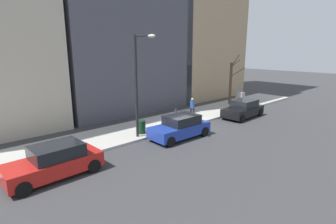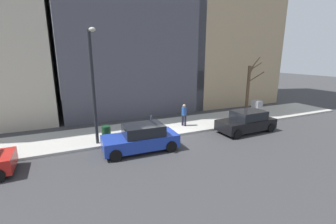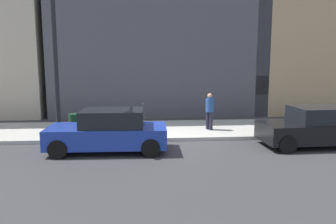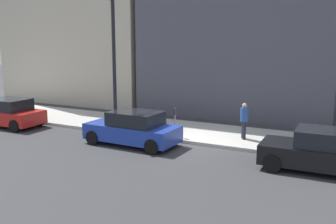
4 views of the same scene
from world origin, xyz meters
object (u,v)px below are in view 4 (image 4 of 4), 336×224
(pedestrian_near_meter, at_px, (244,119))
(parked_car_blue, at_px, (133,129))
(parking_meter, at_px, (175,119))
(parked_car_black, at_px, (324,152))
(streetlamp, at_px, (111,53))
(trash_bin, at_px, (129,120))
(parked_car_red, at_px, (7,113))

(pedestrian_near_meter, bearing_deg, parked_car_blue, 95.82)
(parked_car_blue, bearing_deg, parking_meter, -35.00)
(parked_car_blue, relative_size, pedestrian_near_meter, 2.56)
(parked_car_black, bearing_deg, parking_meter, 74.83)
(parked_car_black, xyz_separation_m, streetlamp, (1.42, 10.07, 3.28))
(pedestrian_near_meter, bearing_deg, parking_meter, 82.52)
(trash_bin, bearing_deg, parked_car_black, -102.12)
(parked_car_red, height_order, trash_bin, parked_car_red)
(parked_car_blue, relative_size, parking_meter, 3.15)
(parking_meter, bearing_deg, parked_car_black, -103.44)
(pedestrian_near_meter, bearing_deg, parked_car_black, -153.25)
(parked_car_blue, xyz_separation_m, pedestrian_near_meter, (2.75, -4.24, 0.35))
(streetlamp, height_order, trash_bin, streetlamp)
(parked_car_red, relative_size, streetlamp, 0.65)
(parked_car_black, bearing_deg, parked_car_blue, 88.96)
(parked_car_red, bearing_deg, pedestrian_near_meter, -79.15)
(parked_car_blue, bearing_deg, pedestrian_near_meter, -55.47)
(streetlamp, distance_m, trash_bin, 3.52)
(parked_car_red, bearing_deg, parked_car_black, -91.24)
(parked_car_red, distance_m, streetlamp, 6.97)
(streetlamp, height_order, pedestrian_near_meter, streetlamp)
(parked_car_black, bearing_deg, pedestrian_near_meter, 52.16)
(parked_car_black, height_order, parking_meter, parked_car_black)
(parked_car_black, distance_m, parking_meter, 6.82)
(streetlamp, bearing_deg, trash_bin, -44.05)
(parking_meter, height_order, trash_bin, parking_meter)
(parked_car_blue, distance_m, parked_car_red, 8.17)
(parked_car_black, distance_m, parked_car_blue, 7.87)
(parked_car_blue, xyz_separation_m, streetlamp, (1.51, 2.20, 3.28))
(parked_car_black, height_order, streetlamp, streetlamp)
(parked_car_red, xyz_separation_m, streetlamp, (1.45, -5.97, 3.28))
(parked_car_red, bearing_deg, trash_bin, -73.89)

